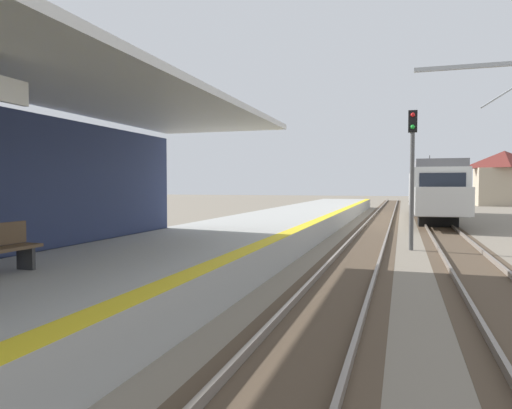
# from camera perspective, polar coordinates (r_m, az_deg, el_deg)

# --- Properties ---
(station_platform) EXTENTS (5.00, 80.00, 0.91)m
(station_platform) POSITION_cam_1_polar(r_m,az_deg,el_deg) (13.29, -8.66, -6.28)
(station_platform) COLOR #A8A8A3
(station_platform) RESTS_ON ground
(track_pair_nearest_platform) EXTENTS (2.34, 120.00, 0.16)m
(track_pair_nearest_platform) POSITION_cam_1_polar(r_m,az_deg,el_deg) (16.05, 12.31, -6.26)
(track_pair_nearest_platform) COLOR #4C3D2D
(track_pair_nearest_platform) RESTS_ON ground
(track_pair_middle) EXTENTS (2.34, 120.00, 0.16)m
(track_pair_middle) POSITION_cam_1_polar(r_m,az_deg,el_deg) (16.12, 24.52, -6.38)
(track_pair_middle) COLOR #4C3D2D
(track_pair_middle) RESTS_ON ground
(approaching_train) EXTENTS (2.93, 19.60, 4.76)m
(approaching_train) POSITION_cam_1_polar(r_m,az_deg,el_deg) (35.51, 20.62, 1.82)
(approaching_train) COLOR silver
(approaching_train) RESTS_ON ground
(rail_signal_post) EXTENTS (0.32, 0.34, 5.20)m
(rail_signal_post) POSITION_cam_1_polar(r_m,az_deg,el_deg) (18.44, 18.43, 4.60)
(rail_signal_post) COLOR #4C4C4C
(rail_signal_post) RESTS_ON ground
(distant_trackside_house) EXTENTS (6.60, 5.28, 6.40)m
(distant_trackside_house) POSITION_cam_1_polar(r_m,az_deg,el_deg) (61.92, 27.89, 2.96)
(distant_trackside_house) COLOR tan
(distant_trackside_house) RESTS_ON ground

